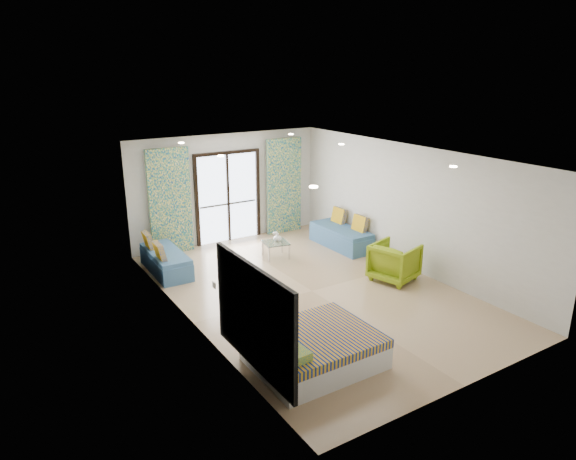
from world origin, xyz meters
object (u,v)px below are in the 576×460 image
daybed_right (341,236)px  armchair (395,260)px  daybed_left (165,261)px  coffee_table (276,244)px  bed (313,349)px

daybed_right → armchair: bearing=-99.4°
daybed_left → coffee_table: (2.48, -0.49, 0.07)m
bed → daybed_right: (3.59, 3.96, 0.01)m
bed → coffee_table: bearing=66.2°
daybed_right → coffee_table: bearing=172.6°
coffee_table → daybed_right: bearing=-6.9°
daybed_right → coffee_table: (-1.75, 0.21, 0.06)m
daybed_right → coffee_table: daybed_right is taller
coffee_table → armchair: 2.81m
daybed_left → coffee_table: 2.53m
daybed_left → coffee_table: daybed_left is taller
bed → coffee_table: size_ratio=2.72×
daybed_left → armchair: armchair is taller
bed → armchair: (3.24, 1.74, 0.18)m
daybed_right → armchair: 2.26m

